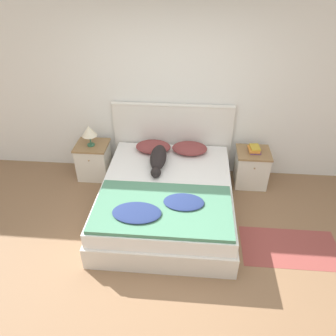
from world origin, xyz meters
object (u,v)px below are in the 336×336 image
bed (167,199)px  dog (158,158)px  book_stack (254,149)px  table_lamp (89,131)px  pillow_left (153,147)px  nightstand_left (94,160)px  nightstand_right (251,167)px  pillow_right (190,148)px

bed → dog: bearing=109.9°
book_stack → table_lamp: 2.44m
pillow_left → book_stack: bearing=0.8°
dog → book_stack: 1.43m
nightstand_left → dog: bearing=-19.2°
bed → book_stack: book_stack is taller
nightstand_right → pillow_right: bearing=-179.7°
pillow_right → book_stack: 0.95m
pillow_right → dog: bearing=-139.5°
nightstand_right → book_stack: book_stack is taller
nightstand_left → nightstand_right: bearing=0.0°
bed → nightstand_right: 1.46m
table_lamp → nightstand_left: bearing=90.0°
pillow_right → dog: size_ratio=0.66×
pillow_left → dog: bearing=-72.3°
nightstand_left → nightstand_right: 2.43m
nightstand_left → pillow_right: 1.52m
bed → pillow_left: (-0.27, 0.80, 0.33)m
nightstand_left → pillow_right: (1.49, -0.00, 0.29)m
dog → pillow_left: bearing=107.7°
nightstand_right → book_stack: size_ratio=2.51×
pillow_right → dog: 0.56m
nightstand_right → pillow_left: (-1.49, -0.00, 0.29)m
bed → dog: dog is taller
nightstand_right → pillow_right: 0.99m
book_stack → pillow_right: bearing=-178.8°
pillow_right → book_stack: bearing=1.2°
book_stack → bed: bearing=-146.2°
nightstand_left → book_stack: (2.43, 0.02, 0.32)m
bed → table_lamp: size_ratio=6.37×
bed → book_stack: size_ratio=9.18×
nightstand_left → pillow_left: 0.99m
pillow_left → dog: dog is taller
nightstand_right → dog: bearing=-164.9°
nightstand_left → nightstand_right: same height
nightstand_left → table_lamp: bearing=-90.0°
dog → nightstand_right: bearing=15.1°
nightstand_left → pillow_left: pillow_left is taller
bed → pillow_left: 0.90m
pillow_left → table_lamp: bearing=-179.1°
bed → nightstand_left: size_ratio=3.66×
nightstand_left → table_lamp: table_lamp is taller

